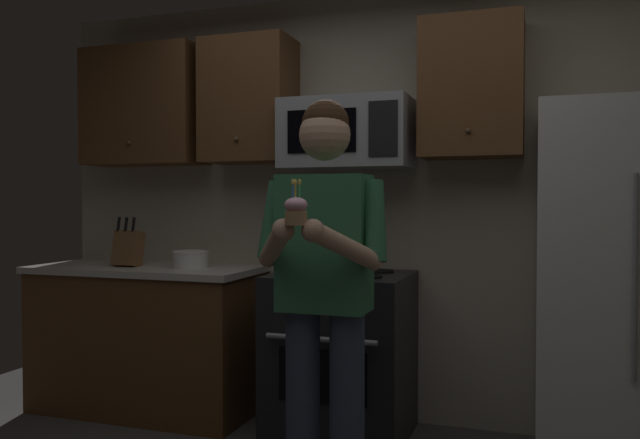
# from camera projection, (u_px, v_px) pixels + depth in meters

# --- Properties ---
(wall_back) EXTENTS (4.40, 0.10, 2.60)m
(wall_back) POSITION_uv_depth(u_px,v_px,m) (383.00, 206.00, 3.94)
(wall_back) COLOR #B7AD99
(wall_back) RESTS_ON ground
(oven_range) EXTENTS (0.76, 0.70, 0.93)m
(oven_range) POSITION_uv_depth(u_px,v_px,m) (341.00, 354.00, 3.64)
(oven_range) COLOR black
(oven_range) RESTS_ON ground
(microwave) EXTENTS (0.74, 0.41, 0.40)m
(microwave) POSITION_uv_depth(u_px,v_px,m) (347.00, 134.00, 3.72)
(microwave) COLOR #9EA0A5
(refrigerator) EXTENTS (0.90, 0.75, 1.80)m
(refrigerator) POSITION_uv_depth(u_px,v_px,m) (635.00, 290.00, 3.10)
(refrigerator) COLOR white
(refrigerator) RESTS_ON ground
(cabinet_row_upper) EXTENTS (2.78, 0.36, 0.76)m
(cabinet_row_upper) POSITION_uv_depth(u_px,v_px,m) (260.00, 101.00, 3.95)
(cabinet_row_upper) COLOR brown
(counter_left) EXTENTS (1.44, 0.66, 0.92)m
(counter_left) POSITION_uv_depth(u_px,v_px,m) (147.00, 338.00, 4.08)
(counter_left) COLOR brown
(counter_left) RESTS_ON ground
(knife_block) EXTENTS (0.16, 0.15, 0.32)m
(knife_block) POSITION_uv_depth(u_px,v_px,m) (128.00, 248.00, 4.05)
(knife_block) COLOR brown
(knife_block) RESTS_ON counter_left
(bowl_large_white) EXTENTS (0.23, 0.23, 0.10)m
(bowl_large_white) POSITION_uv_depth(u_px,v_px,m) (191.00, 259.00, 3.96)
(bowl_large_white) COLOR white
(bowl_large_white) RESTS_ON counter_left
(person) EXTENTS (0.60, 0.48, 1.76)m
(person) POSITION_uv_depth(u_px,v_px,m) (324.00, 279.00, 2.73)
(person) COLOR #383F59
(person) RESTS_ON ground
(cupcake) EXTENTS (0.09, 0.09, 0.17)m
(cupcake) POSITION_uv_depth(u_px,v_px,m) (296.00, 210.00, 2.41)
(cupcake) COLOR #A87F56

